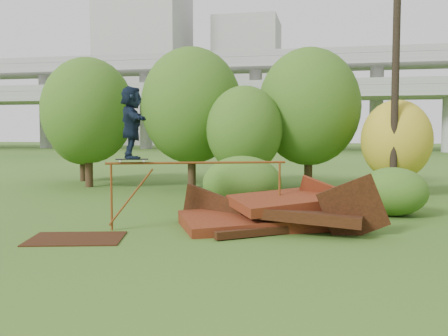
% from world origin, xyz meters
% --- Properties ---
extents(ground, '(240.00, 240.00, 0.00)m').
position_xyz_m(ground, '(0.00, 0.00, 0.00)').
color(ground, '#2D5116').
rests_on(ground, ground).
extents(scrap_pile, '(5.74, 3.77, 1.91)m').
position_xyz_m(scrap_pile, '(0.52, 2.04, 0.36)').
color(scrap_pile, '#501A0E').
rests_on(scrap_pile, ground).
extents(grind_rail, '(4.54, 1.67, 1.79)m').
position_xyz_m(grind_rail, '(-1.45, 1.65, 1.41)').
color(grind_rail, brown).
rests_on(grind_rail, ground).
extents(skateboard, '(0.87, 0.50, 0.09)m').
position_xyz_m(skateboard, '(-3.06, 1.08, 1.86)').
color(skateboard, black).
rests_on(skateboard, grind_rail).
extents(skater, '(1.30, 1.81, 1.88)m').
position_xyz_m(skater, '(-3.06, 1.08, 2.82)').
color(skater, black).
rests_on(skater, skateboard).
extents(flat_plate, '(2.52, 2.06, 0.03)m').
position_xyz_m(flat_plate, '(-3.95, -0.31, 0.01)').
color(flat_plate, black).
rests_on(flat_plate, ground).
extents(tree_0, '(4.31, 4.31, 6.07)m').
position_xyz_m(tree_0, '(-9.09, 10.56, 3.59)').
color(tree_0, black).
rests_on(tree_0, ground).
extents(tree_1, '(4.68, 4.68, 6.51)m').
position_xyz_m(tree_1, '(-4.26, 11.31, 3.81)').
color(tree_1, black).
rests_on(tree_1, ground).
extents(tree_2, '(3.22, 3.22, 4.54)m').
position_xyz_m(tree_2, '(-1.51, 9.69, 2.68)').
color(tree_2, black).
rests_on(tree_2, ground).
extents(tree_3, '(4.58, 4.58, 6.36)m').
position_xyz_m(tree_3, '(1.10, 11.66, 3.72)').
color(tree_3, black).
rests_on(tree_3, ground).
extents(tree_4, '(2.82, 2.82, 3.89)m').
position_xyz_m(tree_4, '(4.67, 10.02, 2.26)').
color(tree_4, black).
rests_on(tree_4, ground).
extents(tree_6, '(3.57, 3.57, 4.98)m').
position_xyz_m(tree_6, '(-10.74, 13.16, 2.92)').
color(tree_6, black).
rests_on(tree_6, ground).
extents(shrub_left, '(2.61, 2.41, 1.81)m').
position_xyz_m(shrub_left, '(-0.78, 4.86, 0.90)').
color(shrub_left, '#2D5516').
rests_on(shrub_left, ground).
extents(shrub_right, '(2.11, 1.94, 1.50)m').
position_xyz_m(shrub_right, '(3.93, 4.83, 0.75)').
color(shrub_right, '#2D5516').
rests_on(shrub_right, ground).
extents(utility_pole, '(1.40, 0.28, 10.68)m').
position_xyz_m(utility_pole, '(4.42, 8.80, 5.41)').
color(utility_pole, black).
rests_on(utility_pole, ground).
extents(freeway_overpass, '(160.00, 15.00, 13.70)m').
position_xyz_m(freeway_overpass, '(0.00, 62.92, 10.32)').
color(freeway_overpass, gray).
rests_on(freeway_overpass, ground).
extents(building_left, '(18.00, 16.00, 35.00)m').
position_xyz_m(building_left, '(-38.00, 95.00, 17.50)').
color(building_left, '#9E9E99').
rests_on(building_left, ground).
extents(building_right, '(14.00, 14.00, 28.00)m').
position_xyz_m(building_right, '(-16.00, 102.00, 14.00)').
color(building_right, '#9E9E99').
rests_on(building_right, ground).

